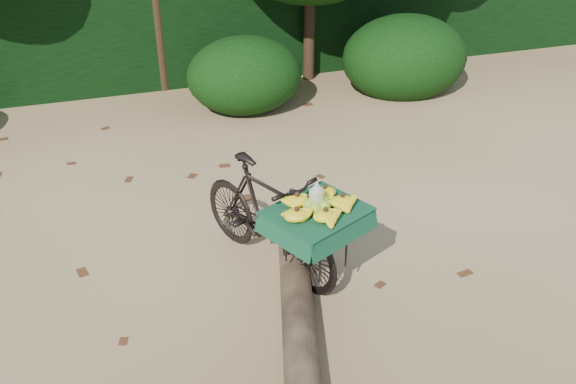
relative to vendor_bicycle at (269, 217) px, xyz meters
name	(u,v)px	position (x,y,z in m)	size (l,w,h in m)	color
ground	(203,327)	(-0.74, -0.61, -0.52)	(80.00, 80.00, 0.00)	tan
vendor_bicycle	(269,217)	(0.00, 0.00, 0.00)	(1.29, 1.84, 1.03)	black
fallen_log	(301,351)	(-0.13, -1.22, -0.39)	(0.26, 0.26, 3.62)	brown
hedge_backdrop	(119,21)	(-0.74, 5.69, 0.38)	(26.00, 1.80, 1.80)	black
bush_clumps	(174,87)	(-0.24, 3.69, -0.07)	(8.80, 1.70, 0.90)	black
leaf_litter	(188,278)	(-0.74, 0.04, -0.52)	(7.00, 7.30, 0.01)	#4F2A15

